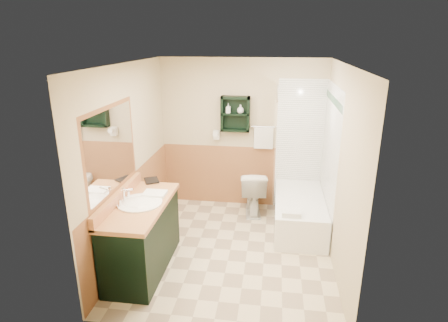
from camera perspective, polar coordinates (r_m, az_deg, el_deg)
floor at (r=5.11m, az=0.95°, el=-13.37°), size 3.00×3.00×0.00m
back_wall at (r=6.04m, az=2.76°, el=4.10°), size 2.60×0.04×2.40m
left_wall at (r=4.92m, az=-14.42°, el=0.15°), size 0.04×3.00×2.40m
right_wall at (r=4.64m, az=17.45°, el=-1.25°), size 0.04×3.00×2.40m
ceiling at (r=4.35m, az=1.13°, el=14.82°), size 2.60×3.00×0.04m
wainscot_left at (r=5.16m, az=-13.44°, el=-7.26°), size 2.98×2.98×1.00m
wainscot_back at (r=6.22m, az=2.64°, el=-2.24°), size 2.58×2.58×1.00m
mirror_frame at (r=4.33m, az=-16.78°, el=1.63°), size 1.30×1.30×1.00m
mirror_glass at (r=4.33m, az=-16.72°, el=1.63°), size 1.20×1.20×0.90m
tile_right at (r=5.38m, az=15.67°, el=-0.07°), size 1.50×1.50×2.10m
tile_back at (r=6.04m, az=12.44°, el=2.20°), size 0.95×0.95×2.10m
tile_accent at (r=5.18m, az=16.38°, el=8.88°), size 1.50×1.50×0.10m
wall_shelf at (r=5.86m, az=1.73°, el=7.18°), size 0.45×0.15×0.55m
hair_dryer at (r=6.01m, az=-1.13°, el=4.02°), size 0.10×0.24×0.18m
towel_bar at (r=5.92m, az=6.11°, el=5.21°), size 0.40×0.06×0.40m
curtain_rod at (r=5.11m, az=8.12°, el=10.45°), size 0.03×1.60×0.03m
shower_curtain at (r=5.46m, az=7.73°, el=1.84°), size 1.05×1.05×1.70m
vanity at (r=4.65m, az=-12.35°, el=-11.15°), size 0.59×1.36×0.86m
bathtub at (r=5.67m, az=11.34°, el=-7.65°), size 0.70×1.50×0.47m
toilet at (r=5.98m, az=4.41°, el=-4.70°), size 0.48×0.76×0.70m
counter_towel at (r=4.64m, az=-10.51°, el=-4.94°), size 0.27×0.21×0.04m
vanity_book at (r=5.04m, az=-12.04°, el=-1.92°), size 0.17×0.10×0.24m
tub_towel at (r=5.01m, az=10.21°, el=-7.78°), size 0.24×0.20×0.07m
soap_bottle_a at (r=5.86m, az=0.66°, el=7.66°), size 0.07×0.15×0.07m
soap_bottle_b at (r=5.84m, az=2.52°, el=7.79°), size 0.15×0.16×0.11m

